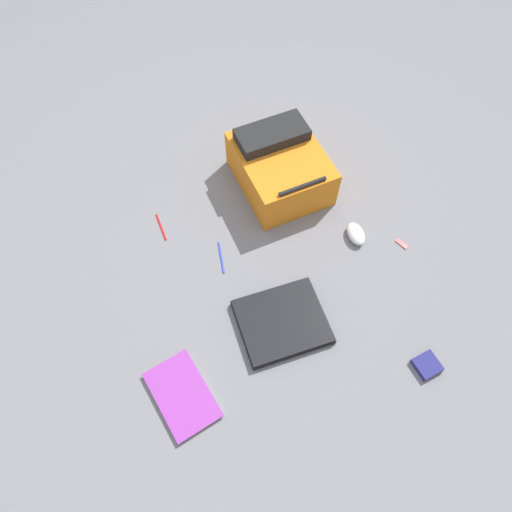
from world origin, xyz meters
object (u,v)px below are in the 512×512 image
(computer_mouse, at_px, (356,234))
(pen_blue, at_px, (221,257))
(laptop, at_px, (282,322))
(pen_black, at_px, (161,227))
(book_comic, at_px, (182,395))
(usb_stick, at_px, (402,244))
(earbud_pouch, at_px, (427,365))
(backpack, at_px, (280,166))

(computer_mouse, relative_size, pen_blue, 0.77)
(laptop, distance_m, computer_mouse, 0.47)
(computer_mouse, xyz_separation_m, pen_black, (0.74, -0.24, -0.02))
(book_comic, height_order, usb_stick, book_comic)
(book_comic, bearing_deg, earbud_pouch, 172.46)
(backpack, distance_m, usb_stick, 0.58)
(pen_blue, distance_m, earbud_pouch, 0.83)
(laptop, bearing_deg, book_comic, 22.91)
(pen_black, distance_m, usb_stick, 0.96)
(earbud_pouch, bearing_deg, usb_stick, -103.50)
(pen_black, relative_size, earbud_pouch, 1.67)
(laptop, relative_size, book_comic, 1.07)
(pen_black, xyz_separation_m, earbud_pouch, (-0.79, 0.79, 0.01))
(pen_blue, bearing_deg, laptop, 115.72)
(backpack, distance_m, pen_blue, 0.45)
(usb_stick, bearing_deg, pen_blue, -9.43)
(pen_blue, relative_size, usb_stick, 2.65)
(pen_black, relative_size, usb_stick, 2.55)
(computer_mouse, bearing_deg, pen_black, -19.09)
(book_comic, xyz_separation_m, usb_stick, (-0.94, -0.37, -0.00))
(computer_mouse, bearing_deg, laptop, 35.00)
(backpack, bearing_deg, earbud_pouch, 106.65)
(earbud_pouch, bearing_deg, computer_mouse, -84.64)
(backpack, relative_size, pen_black, 3.34)
(laptop, bearing_deg, computer_mouse, -143.62)
(pen_black, bearing_deg, pen_blue, 135.69)
(backpack, xyz_separation_m, book_comic, (0.56, 0.79, -0.09))
(book_comic, xyz_separation_m, earbud_pouch, (-0.82, 0.11, 0.00))
(laptop, xyz_separation_m, pen_black, (0.36, -0.52, -0.01))
(pen_blue, bearing_deg, book_comic, 63.97)
(earbud_pouch, distance_m, usb_stick, 0.49)
(laptop, bearing_deg, pen_black, -55.40)
(laptop, height_order, usb_stick, laptop)
(usb_stick, bearing_deg, earbud_pouch, 76.50)
(usb_stick, bearing_deg, laptop, 20.25)
(laptop, relative_size, pen_black, 2.43)
(backpack, xyz_separation_m, laptop, (0.17, 0.63, -0.08))
(pen_black, bearing_deg, usb_stick, 160.81)
(laptop, height_order, pen_blue, laptop)
(pen_blue, xyz_separation_m, usb_stick, (-0.70, 0.12, -0.00))
(pen_black, distance_m, pen_blue, 0.28)
(backpack, relative_size, earbud_pouch, 5.56)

